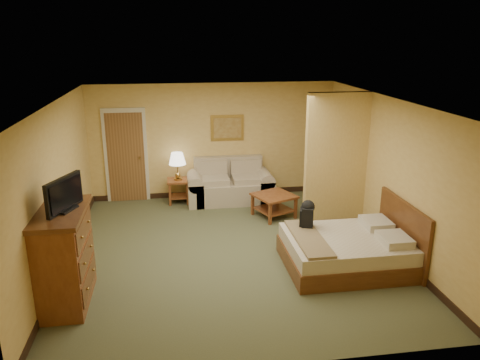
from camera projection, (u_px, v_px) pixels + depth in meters
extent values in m
plane|color=#4D5235|center=(231.00, 251.00, 8.13)|extent=(6.00, 6.00, 0.00)
plane|color=white|center=(230.00, 101.00, 7.36)|extent=(6.00, 6.00, 0.00)
cube|color=#D8B05C|center=(213.00, 141.00, 10.58)|extent=(5.50, 0.02, 2.60)
cube|color=#D8B05C|center=(58.00, 188.00, 7.36)|extent=(0.02, 6.00, 2.60)
cube|color=#D8B05C|center=(387.00, 173.00, 8.14)|extent=(0.02, 6.00, 2.60)
cube|color=#D8B05C|center=(336.00, 161.00, 8.93)|extent=(1.20, 0.15, 2.60)
cube|color=beige|center=(126.00, 155.00, 10.35)|extent=(0.94, 0.06, 2.10)
cube|color=brown|center=(126.00, 158.00, 10.35)|extent=(0.80, 0.04, 2.00)
cylinder|color=#A27E3B|center=(140.00, 158.00, 10.34)|extent=(0.04, 0.12, 0.04)
cube|color=black|center=(214.00, 193.00, 10.94)|extent=(5.50, 0.02, 0.12)
cube|color=tan|center=(230.00, 192.00, 10.49)|extent=(1.56, 0.84, 0.47)
cube|color=tan|center=(228.00, 167.00, 10.69)|extent=(1.56, 0.20, 0.49)
cube|color=tan|center=(195.00, 192.00, 10.37)|extent=(0.34, 0.84, 0.53)
cube|color=tan|center=(264.00, 189.00, 10.60)|extent=(0.34, 0.84, 0.53)
cube|color=brown|center=(178.00, 181.00, 10.37)|extent=(0.48, 0.48, 0.04)
cube|color=brown|center=(179.00, 196.00, 10.47)|extent=(0.40, 0.40, 0.03)
cube|color=brown|center=(170.00, 195.00, 10.23)|extent=(0.05, 0.05, 0.49)
cube|color=brown|center=(188.00, 194.00, 10.29)|extent=(0.05, 0.05, 0.49)
cube|color=brown|center=(170.00, 190.00, 10.60)|extent=(0.05, 0.05, 0.49)
cube|color=brown|center=(187.00, 189.00, 10.65)|extent=(0.05, 0.05, 0.49)
cylinder|color=#A27E3B|center=(178.00, 179.00, 10.35)|extent=(0.19, 0.19, 0.04)
cylinder|color=#A27E3B|center=(178.00, 169.00, 10.28)|extent=(0.02, 0.02, 0.31)
cone|color=white|center=(177.00, 159.00, 10.22)|extent=(0.37, 0.37, 0.26)
cube|color=brown|center=(274.00, 196.00, 9.56)|extent=(0.97, 0.97, 0.04)
cube|color=brown|center=(274.00, 209.00, 9.64)|extent=(0.83, 0.83, 0.03)
cube|color=brown|center=(262.00, 213.00, 9.28)|extent=(0.05, 0.05, 0.44)
cube|color=brown|center=(285.00, 200.00, 9.97)|extent=(0.05, 0.05, 0.44)
cube|color=#B78E3F|center=(227.00, 128.00, 10.52)|extent=(0.75, 0.03, 0.58)
cube|color=olive|center=(227.00, 128.00, 10.50)|extent=(0.62, 0.02, 0.46)
cube|color=brown|center=(64.00, 260.00, 6.41)|extent=(0.60, 1.19, 1.30)
cube|color=#522A13|center=(58.00, 213.00, 6.21)|extent=(0.67, 1.28, 0.07)
cube|color=black|center=(66.00, 209.00, 6.21)|extent=(0.30, 0.37, 0.03)
cube|color=black|center=(64.00, 194.00, 6.14)|extent=(0.34, 0.71, 0.45)
cube|color=#522A13|center=(345.00, 258.00, 7.57)|extent=(1.91, 1.53, 0.29)
cube|color=beige|center=(346.00, 243.00, 7.49)|extent=(1.86, 1.47, 0.23)
cube|color=#522A13|center=(403.00, 233.00, 7.59)|extent=(0.06, 1.63, 1.05)
cube|color=beige|center=(394.00, 240.00, 7.22)|extent=(0.43, 0.53, 0.13)
cube|color=beige|center=(376.00, 223.00, 7.85)|extent=(0.43, 0.53, 0.13)
cube|color=olive|center=(309.00, 238.00, 7.36)|extent=(0.43, 1.44, 0.05)
cube|color=black|center=(308.00, 217.00, 7.76)|extent=(0.26, 0.32, 0.37)
sphere|color=black|center=(308.00, 207.00, 7.71)|extent=(0.22, 0.22, 0.22)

